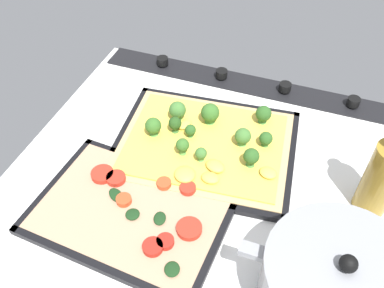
{
  "coord_description": "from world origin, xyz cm",
  "views": [
    {
      "loc": [
        -13.37,
        47.93,
        61.23
      ],
      "look_at": [
        4.62,
        -1.83,
        6.73
      ],
      "focal_mm": 39.04,
      "sensor_mm": 36.0,
      "label": 1
    }
  ],
  "objects_px": {
    "baking_tray_back": "(131,213)",
    "veggie_pizza_back": "(134,210)",
    "oil_bottle": "(382,177)",
    "baking_tray_front": "(205,147)",
    "broccoli_pizza": "(206,141)"
  },
  "relations": [
    {
      "from": "baking_tray_back",
      "to": "veggie_pizza_back",
      "type": "height_order",
      "value": "veggie_pizza_back"
    },
    {
      "from": "baking_tray_back",
      "to": "veggie_pizza_back",
      "type": "bearing_deg",
      "value": -158.69
    },
    {
      "from": "baking_tray_back",
      "to": "oil_bottle",
      "type": "bearing_deg",
      "value": -157.61
    },
    {
      "from": "veggie_pizza_back",
      "to": "oil_bottle",
      "type": "distance_m",
      "value": 0.42
    },
    {
      "from": "broccoli_pizza",
      "to": "veggie_pizza_back",
      "type": "xyz_separation_m",
      "value": [
        0.07,
        0.2,
        -0.01
      ]
    },
    {
      "from": "baking_tray_front",
      "to": "broccoli_pizza",
      "type": "bearing_deg",
      "value": -122.56
    },
    {
      "from": "baking_tray_front",
      "to": "baking_tray_back",
      "type": "bearing_deg",
      "value": 70.17
    },
    {
      "from": "oil_bottle",
      "to": "broccoli_pizza",
      "type": "bearing_deg",
      "value": -6.57
    },
    {
      "from": "baking_tray_front",
      "to": "oil_bottle",
      "type": "height_order",
      "value": "oil_bottle"
    },
    {
      "from": "baking_tray_front",
      "to": "veggie_pizza_back",
      "type": "xyz_separation_m",
      "value": [
        0.07,
        0.19,
        0.01
      ]
    },
    {
      "from": "baking_tray_back",
      "to": "veggie_pizza_back",
      "type": "distance_m",
      "value": 0.01
    },
    {
      "from": "baking_tray_front",
      "to": "veggie_pizza_back",
      "type": "height_order",
      "value": "veggie_pizza_back"
    },
    {
      "from": "baking_tray_front",
      "to": "broccoli_pizza",
      "type": "distance_m",
      "value": 0.02
    },
    {
      "from": "baking_tray_front",
      "to": "baking_tray_back",
      "type": "relative_size",
      "value": 1.1
    },
    {
      "from": "broccoli_pizza",
      "to": "veggie_pizza_back",
      "type": "distance_m",
      "value": 0.21
    }
  ]
}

